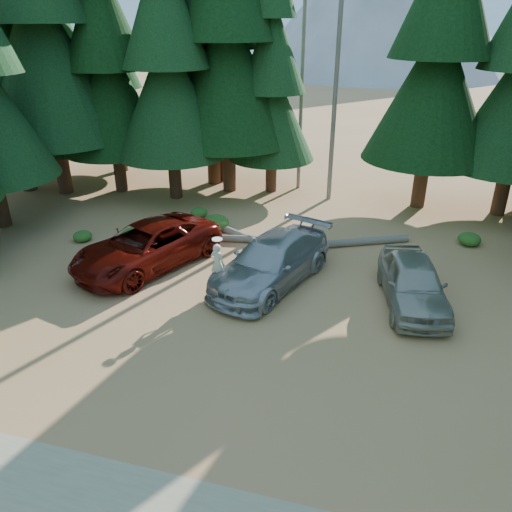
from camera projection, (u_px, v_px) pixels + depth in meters
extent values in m
plane|color=#B3874C|center=(235.00, 348.00, 15.07)|extent=(160.00, 160.00, 0.00)
cylinder|color=slate|center=(336.00, 84.00, 24.88)|extent=(0.24, 0.24, 12.00)
cylinder|color=slate|center=(301.00, 99.00, 27.09)|extent=(0.20, 0.20, 10.00)
cone|color=gray|center=(345.00, 11.00, 95.19)|extent=(36.00, 36.00, 20.00)
imported|color=#5F0E08|center=(147.00, 246.00, 19.71)|extent=(5.14, 6.88, 1.74)
imported|color=#ADAFB5|center=(271.00, 262.00, 18.44)|extent=(4.19, 6.41, 1.73)
imported|color=#B0AB9C|center=(413.00, 282.00, 17.12)|extent=(2.80, 5.10, 1.65)
imported|color=beige|center=(218.00, 265.00, 17.51)|extent=(0.66, 0.52, 1.59)
cylinder|color=white|center=(217.00, 239.00, 17.14)|extent=(0.36, 0.36, 0.04)
cylinder|color=slate|center=(232.00, 238.00, 22.16)|extent=(4.27, 1.08, 0.31)
cylinder|color=slate|center=(245.00, 237.00, 22.27)|extent=(3.47, 2.23, 0.32)
cylinder|color=slate|center=(353.00, 242.00, 21.77)|extent=(4.71, 2.50, 0.32)
ellipsoid|color=#2C641E|center=(133.00, 235.00, 22.05)|extent=(1.15, 1.15, 0.63)
ellipsoid|color=#2C641E|center=(199.00, 212.00, 24.87)|extent=(0.86, 0.86, 0.47)
ellipsoid|color=#2C641E|center=(215.00, 223.00, 23.32)|extent=(1.28, 1.28, 0.70)
ellipsoid|color=#2C641E|center=(311.00, 236.00, 22.18)|extent=(0.94, 0.94, 0.51)
ellipsoid|color=#2C641E|center=(395.00, 266.00, 19.36)|extent=(1.18, 1.18, 0.65)
ellipsoid|color=#2C641E|center=(469.00, 239.00, 21.81)|extent=(0.98, 0.98, 0.54)
ellipsoid|color=#2C641E|center=(82.00, 236.00, 22.21)|extent=(0.83, 0.83, 0.46)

